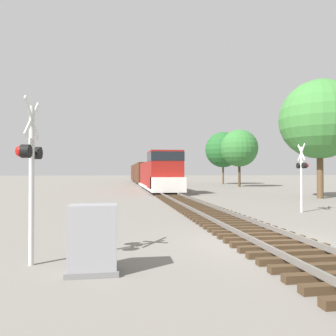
# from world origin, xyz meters

# --- Properties ---
(ground_plane) EXTENTS (400.00, 400.00, 0.00)m
(ground_plane) POSITION_xyz_m (0.00, 0.00, 0.00)
(ground_plane) COLOR slate
(rail_track_bed) EXTENTS (2.60, 160.00, 0.31)m
(rail_track_bed) POSITION_xyz_m (0.00, -0.00, 0.14)
(rail_track_bed) COLOR #42301E
(rail_track_bed) RESTS_ON ground
(freight_train) EXTENTS (3.12, 53.17, 4.17)m
(freight_train) POSITION_xyz_m (0.00, 45.39, 1.90)
(freight_train) COLOR maroon
(freight_train) RESTS_ON ground
(crossing_signal_near) EXTENTS (0.41, 1.01, 3.83)m
(crossing_signal_near) POSITION_xyz_m (-6.45, -1.28, 2.35)
(crossing_signal_near) COLOR silver
(crossing_signal_near) RESTS_ON ground
(crossing_signal_far) EXTENTS (0.44, 1.01, 3.65)m
(crossing_signal_far) POSITION_xyz_m (5.21, 6.94, 2.24)
(crossing_signal_far) COLOR silver
(crossing_signal_far) RESTS_ON ground
(relay_cabinet) EXTENTS (1.09, 0.70, 1.45)m
(relay_cabinet) POSITION_xyz_m (-4.97, -2.16, 0.72)
(relay_cabinet) COLOR slate
(relay_cabinet) RESTS_ON ground
(tree_far_right) EXTENTS (6.40, 6.40, 9.63)m
(tree_far_right) POSITION_xyz_m (11.70, 15.14, 6.41)
(tree_far_right) COLOR brown
(tree_far_right) RESTS_ON ground
(tree_mid_background) EXTENTS (5.40, 5.40, 8.31)m
(tree_mid_background) POSITION_xyz_m (12.89, 36.19, 5.60)
(tree_mid_background) COLOR #473521
(tree_mid_background) RESTS_ON ground
(tree_deep_background) EXTENTS (6.28, 6.28, 9.24)m
(tree_deep_background) POSITION_xyz_m (13.84, 46.59, 6.09)
(tree_deep_background) COLOR brown
(tree_deep_background) RESTS_ON ground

